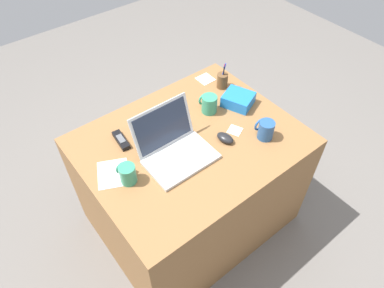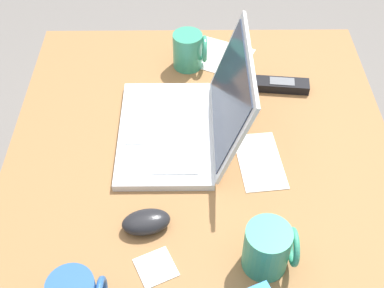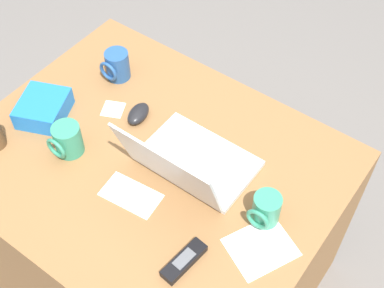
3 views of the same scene
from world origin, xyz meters
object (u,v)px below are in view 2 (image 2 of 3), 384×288
(cordless_phone, at_px, (281,85))
(coffee_mug_spare, at_px, (189,50))
(laptop, at_px, (187,120))
(computer_mouse, at_px, (146,222))
(coffee_mug_white, at_px, (269,248))

(cordless_phone, bearing_deg, coffee_mug_spare, -112.78)
(cordless_phone, bearing_deg, laptop, -55.74)
(coffee_mug_spare, height_order, cordless_phone, coffee_mug_spare)
(laptop, distance_m, coffee_mug_spare, 0.27)
(computer_mouse, height_order, coffee_mug_white, coffee_mug_white)
(laptop, relative_size, computer_mouse, 3.47)
(computer_mouse, distance_m, coffee_mug_white, 0.25)
(computer_mouse, height_order, coffee_mug_spare, coffee_mug_spare)
(laptop, xyz_separation_m, computer_mouse, (0.27, -0.08, -0.03))
(laptop, bearing_deg, coffee_mug_spare, 178.64)
(coffee_mug_white, height_order, cordless_phone, coffee_mug_white)
(laptop, distance_m, cordless_phone, 0.30)
(coffee_mug_white, relative_size, cordless_phone, 0.71)
(coffee_mug_white, distance_m, coffee_mug_spare, 0.64)
(coffee_mug_white, height_order, coffee_mug_spare, coffee_mug_white)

